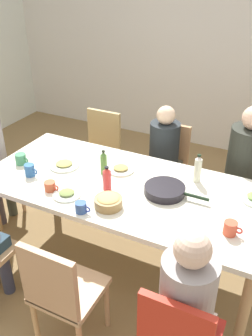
% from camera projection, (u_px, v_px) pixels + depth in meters
% --- Properties ---
extents(ground_plane, '(7.05, 7.05, 0.00)m').
position_uv_depth(ground_plane, '(126.00, 260.00, 3.19)').
color(ground_plane, olive).
extents(wall_back, '(6.12, 0.12, 2.60)m').
position_uv_depth(wall_back, '(218.00, 49.00, 4.52)').
color(wall_back, silver).
rests_on(wall_back, ground_plane).
extents(dining_table, '(2.25, 1.02, 0.77)m').
position_uv_depth(dining_table, '(126.00, 193.00, 2.84)').
color(dining_table, silver).
rests_on(dining_table, ground_plane).
extents(person_0, '(0.30, 0.30, 1.18)m').
position_uv_depth(person_0, '(187.00, 303.00, 1.93)').
color(person_0, '#505445').
rests_on(person_0, ground_plane).
extents(chair_1, '(0.40, 0.40, 0.90)m').
position_uv_depth(chair_1, '(244.00, 182.00, 3.33)').
color(chair_1, tan).
rests_on(chair_1, ground_plane).
extents(person_1, '(0.33, 0.33, 1.26)m').
position_uv_depth(person_1, '(246.00, 162.00, 3.14)').
color(person_1, brown).
rests_on(person_1, ground_plane).
extents(chair_2, '(0.40, 0.40, 0.90)m').
position_uv_depth(chair_2, '(166.00, 164.00, 3.62)').
color(chair_2, tan).
rests_on(chair_2, ground_plane).
extents(person_2, '(0.30, 0.30, 1.14)m').
position_uv_depth(person_2, '(163.00, 153.00, 3.47)').
color(person_2, '#4F5240').
rests_on(person_2, ground_plane).
extents(chair_3, '(0.40, 0.40, 0.90)m').
position_uv_depth(chair_3, '(61.00, 291.00, 2.24)').
color(chair_3, tan).
rests_on(chair_3, ground_plane).
extents(chair_6, '(0.40, 0.40, 0.90)m').
position_uv_depth(chair_6, '(100.00, 148.00, 3.91)').
color(chair_6, tan).
rests_on(chair_6, ground_plane).
extents(plate_0, '(0.25, 0.25, 0.04)m').
position_uv_depth(plate_0, '(64.00, 165.00, 3.05)').
color(plate_0, silver).
rests_on(plate_0, dining_table).
extents(plate_1, '(0.20, 0.20, 0.04)m').
position_uv_depth(plate_1, '(67.00, 194.00, 2.67)').
color(plate_1, white).
rests_on(plate_1, dining_table).
extents(plate_3, '(0.22, 0.22, 0.04)m').
position_uv_depth(plate_3, '(121.00, 169.00, 2.99)').
color(plate_3, silver).
rests_on(plate_3, dining_table).
extents(bowl_0, '(0.20, 0.20, 0.09)m').
position_uv_depth(bowl_0, '(108.00, 201.00, 2.54)').
color(bowl_0, olive).
rests_on(bowl_0, dining_table).
extents(serving_pan, '(0.48, 0.30, 0.06)m').
position_uv_depth(serving_pan, '(165.00, 190.00, 2.69)').
color(serving_pan, black).
rests_on(serving_pan, dining_table).
extents(cup_0, '(0.13, 0.09, 0.09)m').
position_uv_depth(cup_0, '(21.00, 159.00, 3.07)').
color(cup_0, '#40875B').
rests_on(cup_0, dining_table).
extents(cup_1, '(0.12, 0.08, 0.09)m').
position_uv_depth(cup_1, '(231.00, 228.00, 2.29)').
color(cup_1, '#CC4D33').
rests_on(cup_1, dining_table).
extents(cup_2, '(0.11, 0.08, 0.08)m').
position_uv_depth(cup_2, '(81.00, 207.00, 2.49)').
color(cup_2, '#36589E').
rests_on(cup_2, dining_table).
extents(cup_3, '(0.12, 0.08, 0.07)m').
position_uv_depth(cup_3, '(50.00, 186.00, 2.72)').
color(cup_3, '#C35634').
rests_on(cup_3, dining_table).
extents(cup_4, '(0.11, 0.08, 0.10)m').
position_uv_depth(cup_4, '(30.00, 170.00, 2.90)').
color(cup_4, '#2E61A0').
rests_on(cup_4, dining_table).
extents(bottle_0, '(0.06, 0.06, 0.23)m').
position_uv_depth(bottle_0, '(198.00, 169.00, 2.80)').
color(bottle_0, '#E8EAC9').
rests_on(bottle_0, dining_table).
extents(bottle_1, '(0.06, 0.06, 0.20)m').
position_uv_depth(bottle_1, '(107.00, 179.00, 2.71)').
color(bottle_1, red).
rests_on(bottle_1, dining_table).
extents(bottle_2, '(0.05, 0.05, 0.21)m').
position_uv_depth(bottle_2, '(104.00, 163.00, 2.90)').
color(bottle_2, '#4F8033').
rests_on(bottle_2, dining_table).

